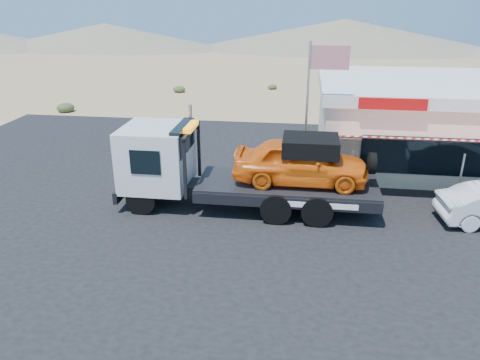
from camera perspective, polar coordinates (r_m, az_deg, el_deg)
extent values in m
plane|color=#9D8059|center=(16.50, -9.20, -6.25)|extent=(120.00, 120.00, 0.00)
cube|color=black|center=(18.71, -0.72, -2.39)|extent=(32.00, 24.00, 0.02)
cylinder|color=black|center=(17.70, -11.93, -2.36)|extent=(1.11, 0.33, 1.11)
cylinder|color=black|center=(19.63, -9.84, 0.27)|extent=(1.11, 0.33, 1.11)
cylinder|color=black|center=(16.75, 4.43, -3.36)|extent=(1.11, 0.61, 1.11)
cylinder|color=black|center=(18.78, 4.86, -0.49)|extent=(1.11, 0.61, 1.11)
cylinder|color=black|center=(16.75, 9.36, -3.61)|extent=(1.11, 0.61, 1.11)
cylinder|color=black|center=(18.78, 9.25, -0.71)|extent=(1.11, 0.61, 1.11)
cube|color=black|center=(17.76, 1.81, -1.20)|extent=(9.10, 1.11, 0.33)
cube|color=silver|center=(18.09, -10.12, 2.85)|extent=(2.44, 2.61, 2.33)
cube|color=black|center=(17.56, -7.00, 5.12)|extent=(0.39, 2.22, 1.00)
cube|color=black|center=(17.74, -5.84, 2.51)|extent=(0.11, 2.44, 2.22)
cube|color=orange|center=(17.36, -6.00, 6.49)|extent=(0.28, 1.33, 0.17)
cube|color=black|center=(17.57, 5.78, -0.49)|extent=(6.66, 2.55, 0.17)
imported|color=orange|center=(17.24, 7.37, 2.25)|extent=(4.88, 1.96, 1.66)
cube|color=black|center=(17.04, 8.59, 4.20)|extent=(2.00, 1.66, 0.61)
cube|color=beige|center=(24.37, 21.80, 6.12)|extent=(10.00, 8.00, 3.40)
cube|color=white|center=(23.97, 22.45, 10.59)|extent=(10.40, 8.40, 0.50)
cube|color=red|center=(19.35, 18.12, 8.79)|extent=(2.60, 0.12, 0.45)
cube|color=black|center=(20.71, 24.13, 2.56)|extent=(7.00, 0.06, 1.60)
cube|color=red|center=(19.64, 25.20, 4.33)|extent=(9.00, 1.73, 0.61)
cylinder|color=#99999E|center=(18.49, 13.34, 0.42)|extent=(0.08, 0.08, 2.20)
cylinder|color=#99999E|center=(19.32, 25.20, -0.20)|extent=(0.08, 0.08, 2.20)
cylinder|color=#99999E|center=(18.95, 8.09, 7.37)|extent=(0.10, 0.10, 6.00)
cube|color=#B20C14|center=(18.52, 10.88, 14.44)|extent=(1.50, 0.02, 0.90)
ellipsoid|color=#374223|center=(34.93, -20.52, 8.33)|extent=(1.19, 1.19, 0.64)
ellipsoid|color=#374223|center=(39.79, -7.43, 10.96)|extent=(1.00, 1.00, 0.54)
ellipsoid|color=#374223|center=(40.85, 3.96, 11.29)|extent=(0.79, 0.79, 0.42)
cone|color=#726B59|center=(75.16, -16.08, 16.56)|extent=(36.00, 36.00, 3.50)
cone|color=#726B59|center=(72.29, 12.64, 16.97)|extent=(44.00, 44.00, 4.20)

